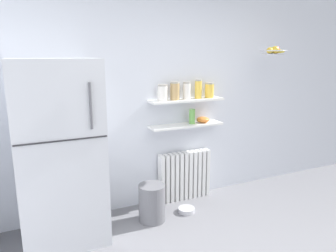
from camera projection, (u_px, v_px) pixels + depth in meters
back_wall at (166, 97)px, 3.80m from camera, size 7.04×0.10×2.60m
refrigerator at (59, 153)px, 3.01m from camera, size 0.77×0.73×1.77m
radiator at (185, 176)px, 3.99m from camera, size 0.68×0.12×0.61m
wall_shelf_lower at (186, 125)px, 3.81m from camera, size 0.92×0.22×0.02m
wall_shelf_upper at (187, 100)px, 3.75m from camera, size 0.92×0.22×0.02m
storage_jar_0 at (163, 93)px, 3.60m from camera, size 0.12×0.12×0.19m
storage_jar_1 at (175, 91)px, 3.66m from camera, size 0.11×0.11×0.21m
storage_jar_2 at (187, 91)px, 3.72m from camera, size 0.09×0.09×0.20m
storage_jar_3 at (198, 89)px, 3.78m from camera, size 0.08×0.08×0.23m
storage_jar_4 at (209, 90)px, 3.85m from camera, size 0.11×0.11×0.19m
vase at (192, 116)px, 3.82m from camera, size 0.07×0.07×0.18m
shelf_bowl at (203, 120)px, 3.90m from camera, size 0.16×0.16×0.07m
trash_bin at (152, 203)px, 3.47m from camera, size 0.29×0.29×0.41m
pet_food_bowl at (186, 210)px, 3.69m from camera, size 0.19×0.19×0.05m
hanging_fruit_basket at (274, 51)px, 3.82m from camera, size 0.32×0.32×0.10m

